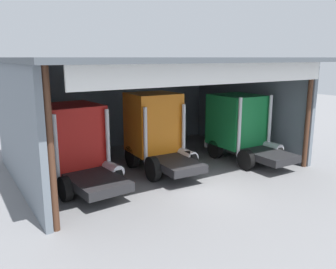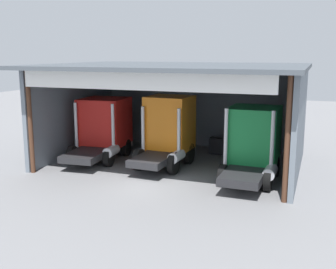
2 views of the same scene
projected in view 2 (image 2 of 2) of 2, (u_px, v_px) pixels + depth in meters
The scene contains 7 objects.
ground_plane at pixel (144, 186), 19.52m from camera, with size 80.00×80.00×0.00m, color slate.
workshop_shed at pixel (181, 94), 23.82m from camera, with size 13.84×10.74×5.55m.
truck_red_center_bay at pixel (103, 127), 24.54m from camera, with size 2.96×5.52×3.52m.
truck_orange_right_bay at pixel (168, 130), 22.94m from camera, with size 2.55×4.93×3.83m.
truck_green_yard_outside at pixel (253, 142), 20.43m from camera, with size 2.60×5.19×3.61m.
oil_drum at pixel (231, 143), 26.74m from camera, with size 0.58×0.58×0.91m, color #194CB2.
tool_cart at pixel (217, 146), 25.77m from camera, with size 0.90×0.60×1.00m, color black.
Camera 2 is at (7.51, -17.14, 6.19)m, focal length 44.48 mm.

